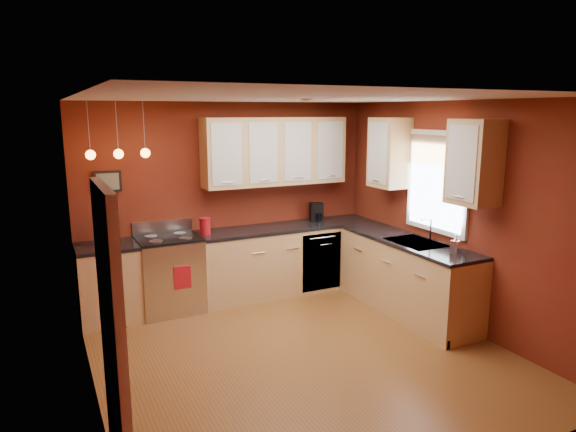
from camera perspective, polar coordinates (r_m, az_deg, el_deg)
name	(u,v)px	position (r m, az deg, el deg)	size (l,w,h in m)	color
floor	(302,354)	(5.52, 1.52, -15.10)	(4.20, 4.20, 0.00)	brown
ceiling	(303,98)	(4.94, 1.69, 13.00)	(4.00, 4.20, 0.02)	silver
wall_back	(230,200)	(6.96, -6.49, 1.74)	(4.00, 0.02, 2.60)	maroon
wall_front	(458,302)	(3.44, 18.36, -9.03)	(4.00, 0.02, 2.60)	maroon
wall_left	(87,257)	(4.53, -21.47, -4.30)	(0.02, 4.20, 2.60)	maroon
wall_right	(455,215)	(6.24, 18.07, 0.11)	(0.02, 4.20, 2.60)	maroon
base_cabinets_back_left	(109,285)	(6.52, -19.27, -7.23)	(0.70, 0.60, 0.90)	tan
base_cabinets_back_right	(288,260)	(7.16, 0.01, -4.89)	(2.54, 0.60, 0.90)	tan
base_cabinets_right	(406,278)	(6.58, 12.98, -6.69)	(0.60, 2.10, 0.90)	tan
counter_back_left	(106,247)	(6.39, -19.54, -3.23)	(0.70, 0.62, 0.04)	black
counter_back_right	(288,227)	(7.04, 0.01, -1.22)	(2.54, 0.62, 0.04)	black
counter_right	(408,241)	(6.45, 13.17, -2.72)	(0.62, 2.10, 0.04)	black
gas_range	(170,274)	(6.62, -12.98, -6.29)	(0.76, 0.64, 1.11)	silver
dishwasher_front	(322,262)	(7.08, 3.75, -5.10)	(0.60, 0.02, 0.80)	silver
sink	(416,244)	(6.34, 14.04, -3.05)	(0.50, 0.70, 0.33)	gray
window	(437,179)	(6.38, 16.25, 3.99)	(0.06, 1.02, 1.22)	white
door_left_wall	(114,347)	(3.49, -18.81, -13.57)	(0.12, 0.82, 2.05)	white
upper_cabinets_back	(275,151)	(6.95, -1.42, 7.20)	(2.00, 0.35, 0.90)	tan
upper_cabinets_right	(427,157)	(6.27, 15.21, 6.34)	(0.35, 1.95, 0.90)	tan
wall_picture	(108,182)	(6.54, -19.40, 3.64)	(0.32, 0.03, 0.26)	black
pendant_lights	(119,153)	(6.19, -18.32, 6.64)	(0.71, 0.11, 0.66)	gray
red_canister	(205,226)	(6.58, -9.20, -1.12)	(0.15, 0.15, 0.22)	#AD121B
red_vase	(99,238)	(6.40, -20.25, -2.36)	(0.10, 0.10, 0.15)	#AD121B
flowers	(98,225)	(6.37, -20.35, -0.93)	(0.12, 0.12, 0.21)	#AD121B
coffee_maker	(317,212)	(7.35, 3.19, 0.40)	(0.21, 0.21, 0.26)	black
soap_pump	(456,243)	(5.98, 18.17, -2.92)	(0.09, 0.09, 0.20)	white
dish_towel	(183,278)	(6.32, -11.63, -6.72)	(0.21, 0.01, 0.28)	#AD121B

